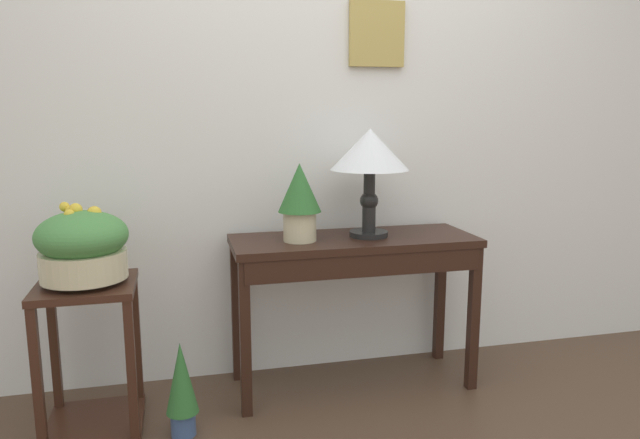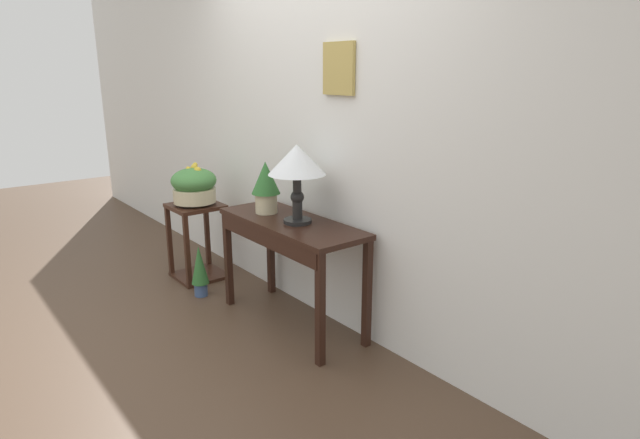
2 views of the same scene
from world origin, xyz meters
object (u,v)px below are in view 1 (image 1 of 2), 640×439
Objects in this scene: console_table at (355,260)px; potted_plant_floor at (182,386)px; table_lamp at (370,155)px; planter_bowl_wide at (83,245)px; potted_plant_on_console at (300,198)px; pedestal_stand_left at (91,356)px.

console_table is 2.82× the size of potted_plant_floor.
potted_plant_floor is at bearing -162.15° from table_lamp.
potted_plant_floor is (0.36, -0.16, -0.56)m from planter_bowl_wide.
potted_plant_on_console is 1.10m from pedestal_stand_left.
potted_plant_on_console is at bearing 6.28° from pedestal_stand_left.
planter_bowl_wide is at bearing 107.65° from pedestal_stand_left.
potted_plant_on_console is 0.56× the size of pedestal_stand_left.
console_table reaches higher than potted_plant_floor.
planter_bowl_wide reaches higher than pedestal_stand_left.
potted_plant_on_console is (-0.33, -0.02, -0.18)m from table_lamp.
table_lamp is at bearing 5.48° from planter_bowl_wide.
table_lamp is 1.28m from planter_bowl_wide.
potted_plant_on_console reaches higher than potted_plant_floor.
potted_plant_on_console reaches higher than console_table.
console_table is 3.18× the size of planter_bowl_wide.
pedestal_stand_left is at bearing -173.72° from potted_plant_on_console.
console_table is at bearing -161.58° from table_lamp.
potted_plant_on_console is at bearing 25.75° from potted_plant_floor.
planter_bowl_wide is at bearing -174.52° from table_lamp.
potted_plant_floor is at bearing -24.57° from pedestal_stand_left.
console_table is 2.27× the size of table_lamp.
table_lamp is at bearing 18.42° from console_table.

